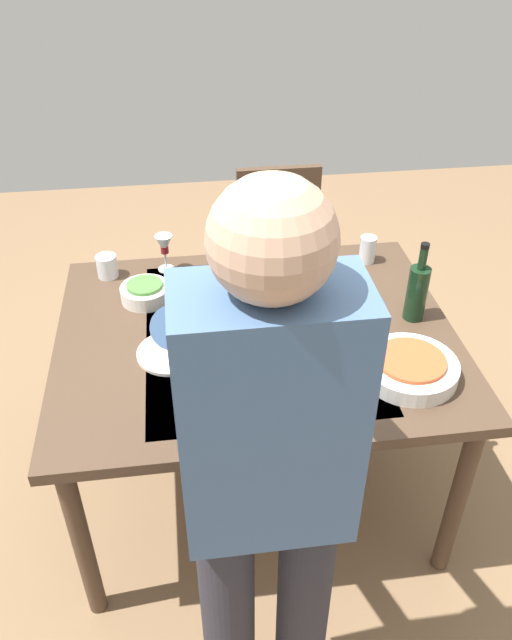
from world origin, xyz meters
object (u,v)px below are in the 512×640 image
water_cup_near_right (239,270)px  serving_bowl_pasta (410,367)px  dining_table (256,349)px  side_bowl_salad (145,292)px  chair_near (281,252)px  wine_glass_left (164,246)px  dinner_plate_near (256,357)px  dinner_plate_far (172,352)px  person_server (267,482)px  water_cup_near_left (107,266)px  wine_glass_right (354,317)px  wine_bottle (417,291)px  water_cup_far_left (368,249)px

water_cup_near_right → serving_bowl_pasta: (-0.47, 0.61, -0.02)m
dining_table → side_bowl_salad: 0.46m
chair_near → wine_glass_left: (0.54, 0.48, 0.34)m
dinner_plate_near → dinner_plate_far: 0.28m
dining_table → wine_glass_left: size_ratio=8.98×
person_server → serving_bowl_pasta: person_server is taller
water_cup_near_left → side_bowl_salad: bearing=128.8°
wine_glass_left → dinner_plate_near: (-0.28, 0.59, -0.10)m
dining_table → dinner_plate_far: bearing=15.9°
chair_near → dinner_plate_far: (0.53, 1.01, 0.24)m
person_server → wine_glass_left: size_ratio=11.19×
chair_near → wine_glass_right: size_ratio=6.03×
chair_near → wine_bottle: 1.03m
dinner_plate_near → wine_bottle: bearing=-165.1°
water_cup_far_left → serving_bowl_pasta: water_cup_far_left is taller
dining_table → wine_glass_right: wine_glass_right is taller
water_cup_near_right → water_cup_far_left: (-0.53, -0.08, 0.00)m
water_cup_far_left → dinner_plate_near: (0.52, 0.55, -0.05)m
water_cup_near_left → wine_glass_right: bearing=147.4°
water_cup_near_right → side_bowl_salad: size_ratio=0.57×
dining_table → wine_glass_left: 0.57m
wine_glass_right → side_bowl_salad: wine_glass_right is taller
water_cup_far_left → water_cup_near_left: bearing=-1.3°
wine_bottle → wine_glass_right: (0.25, 0.11, -0.01)m
serving_bowl_pasta → wine_bottle: bearing=-111.2°
dinner_plate_far → dinner_plate_near: bearing=167.3°
dining_table → water_cup_near_right: water_cup_near_right is taller
dinner_plate_far → water_cup_far_left: bearing=-148.2°
wine_glass_left → wine_glass_right: (-0.61, 0.55, 0.00)m
dining_table → wine_bottle: (-0.56, -0.01, 0.18)m
water_cup_near_right → dinner_plate_near: (-0.00, 0.47, -0.05)m
water_cup_near_right → dinner_plate_far: bearing=56.9°
dining_table → wine_glass_left: (0.30, -0.45, 0.18)m
water_cup_near_left → water_cup_near_right: bearing=168.0°
water_cup_far_left → dinner_plate_near: size_ratio=0.47×
water_cup_near_right → side_bowl_salad: 0.36m
dining_table → side_bowl_salad: side_bowl_salad is taller
serving_bowl_pasta → dinner_plate_far: (0.73, -0.21, -0.03)m
dinner_plate_far → water_cup_near_right: bearing=-123.1°
water_cup_near_left → side_bowl_salad: (-0.15, 0.18, -0.01)m
dinner_plate_near → dinner_plate_far: same height
chair_near → serving_bowl_pasta: 1.26m
serving_bowl_pasta → side_bowl_salad: same height
dining_table → wine_glass_left: wine_glass_left is taller
serving_bowl_pasta → wine_glass_left: bearing=-44.8°
dining_table → wine_bottle: size_ratio=4.58×
chair_near → person_server: bearing=79.2°
serving_bowl_pasta → dinner_plate_far: serving_bowl_pasta is taller
wine_bottle → water_cup_near_left: wine_bottle is taller
water_cup_near_right → dinner_plate_near: bearing=90.5°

